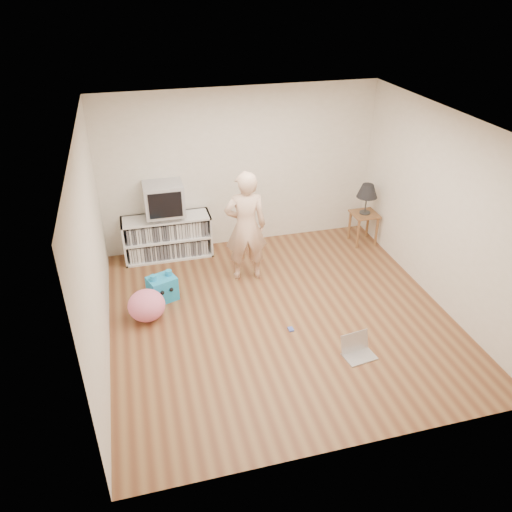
{
  "coord_description": "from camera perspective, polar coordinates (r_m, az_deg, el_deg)",
  "views": [
    {
      "loc": [
        -1.71,
        -5.23,
        4.11
      ],
      "look_at": [
        -0.23,
        0.4,
        0.74
      ],
      "focal_mm": 35.0,
      "sensor_mm": 36.0,
      "label": 1
    }
  ],
  "objects": [
    {
      "name": "person",
      "position": [
        7.26,
        -1.18,
        3.36
      ],
      "size": [
        0.66,
        0.47,
        1.7
      ],
      "primitive_type": "imported",
      "rotation": [
        0.0,
        0.0,
        3.05
      ],
      "color": "beige",
      "rests_on": "ground"
    },
    {
      "name": "side_table",
      "position": [
        8.63,
        12.22,
        4.0
      ],
      "size": [
        0.42,
        0.42,
        0.55
      ],
      "color": "brown",
      "rests_on": "ground"
    },
    {
      "name": "table_lamp",
      "position": [
        8.42,
        12.61,
        7.21
      ],
      "size": [
        0.34,
        0.34,
        0.52
      ],
      "color": "#333333",
      "rests_on": "side_table"
    },
    {
      "name": "dvd_deck",
      "position": [
        8.0,
        -10.32,
        4.6
      ],
      "size": [
        0.45,
        0.35,
        0.07
      ],
      "primitive_type": "cube",
      "color": "gray",
      "rests_on": "media_unit"
    },
    {
      "name": "laptop",
      "position": [
        6.32,
        11.47,
        -10.4
      ],
      "size": [
        0.41,
        0.35,
        0.26
      ],
      "rotation": [
        0.0,
        0.0,
        0.14
      ],
      "color": "silver",
      "rests_on": "ground"
    },
    {
      "name": "playing_cards",
      "position": [
        6.61,
        4.0,
        -8.34
      ],
      "size": [
        0.07,
        0.09,
        0.02
      ],
      "primitive_type": "cube",
      "rotation": [
        0.0,
        0.0,
        0.03
      ],
      "color": "#4458B7",
      "rests_on": "ground"
    },
    {
      "name": "ground",
      "position": [
        6.86,
        2.69,
        -6.78
      ],
      "size": [
        4.5,
        4.5,
        0.0
      ],
      "primitive_type": "plane",
      "color": "brown",
      "rests_on": "ground"
    },
    {
      "name": "crt_tv",
      "position": [
        7.88,
        -10.5,
        6.46
      ],
      "size": [
        0.6,
        0.53,
        0.5
      ],
      "color": "#AAAAAF",
      "rests_on": "dvd_deck"
    },
    {
      "name": "media_unit",
      "position": [
        8.19,
        -10.09,
        2.21
      ],
      "size": [
        1.4,
        0.45,
        0.7
      ],
      "color": "white",
      "rests_on": "ground"
    },
    {
      "name": "plush_pink",
      "position": [
        6.83,
        -12.4,
        -5.54
      ],
      "size": [
        0.57,
        0.57,
        0.42
      ],
      "primitive_type": "ellipsoid",
      "rotation": [
        0.0,
        0.0,
        0.16
      ],
      "color": "pink",
      "rests_on": "ground"
    },
    {
      "name": "plush_blue",
      "position": [
        7.19,
        -10.65,
        -3.62
      ],
      "size": [
        0.45,
        0.41,
        0.44
      ],
      "rotation": [
        0.0,
        0.0,
        0.34
      ],
      "color": "#1893D0",
      "rests_on": "ground"
    },
    {
      "name": "walls",
      "position": [
        6.17,
        2.97,
        2.93
      ],
      "size": [
        4.52,
        4.52,
        2.6
      ],
      "color": "beige",
      "rests_on": "ground"
    },
    {
      "name": "ceiling",
      "position": [
        5.7,
        3.33,
        14.65
      ],
      "size": [
        4.5,
        4.5,
        0.01
      ],
      "primitive_type": "cube",
      "color": "white",
      "rests_on": "walls"
    }
  ]
}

